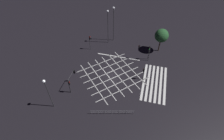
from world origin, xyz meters
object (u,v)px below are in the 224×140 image
(traffic_light_ne_cross, at_px, (90,40))
(traffic_light_se_cross, at_px, (144,49))
(traffic_light_median_south, at_px, (144,71))
(traffic_light_se_main, at_px, (149,50))
(traffic_light_nw_main, at_px, (72,77))
(street_lamp_far, at_px, (46,87))
(street_tree_near, at_px, (162,36))
(street_lamp_east, at_px, (114,16))
(traffic_light_nw_cross, at_px, (69,85))
(street_lamp_west, at_px, (108,20))

(traffic_light_ne_cross, distance_m, traffic_light_se_cross, 13.83)
(traffic_light_median_south, distance_m, traffic_light_se_main, 7.02)
(traffic_light_nw_main, relative_size, traffic_light_se_main, 0.92)
(street_lamp_far, bearing_deg, traffic_light_nw_main, -16.79)
(traffic_light_median_south, relative_size, street_tree_near, 0.52)
(traffic_light_nw_main, xyz_separation_m, street_lamp_east, (18.63, -4.02, 4.41))
(traffic_light_ne_cross, bearing_deg, traffic_light_median_south, -26.56)
(traffic_light_nw_cross, xyz_separation_m, traffic_light_se_cross, (14.02, -12.83, 0.70))
(traffic_light_nw_cross, relative_size, traffic_light_nw_main, 0.92)
(traffic_light_se_cross, bearing_deg, street_lamp_west, -25.89)
(traffic_light_median_south, xyz_separation_m, street_lamp_far, (-11.39, 15.63, 3.28))
(traffic_light_median_south, relative_size, street_lamp_west, 0.35)
(traffic_light_median_south, distance_m, street_lamp_far, 19.62)
(traffic_light_se_main, bearing_deg, traffic_light_median_south, -2.96)
(traffic_light_ne_cross, relative_size, street_lamp_east, 0.42)
(traffic_light_nw_cross, height_order, street_lamp_far, street_lamp_far)
(traffic_light_median_south, bearing_deg, street_tree_near, -103.65)
(traffic_light_nw_cross, xyz_separation_m, street_tree_near, (18.65, -16.46, 2.15))
(traffic_light_median_south, xyz_separation_m, traffic_light_se_cross, (6.58, 0.90, 0.83))
(traffic_light_median_south, bearing_deg, street_lamp_far, 36.07)
(traffic_light_ne_cross, relative_size, traffic_light_nw_cross, 1.18)
(traffic_light_median_south, relative_size, traffic_light_nw_cross, 0.95)
(traffic_light_ne_cross, height_order, traffic_light_se_main, traffic_light_ne_cross)
(street_lamp_west, relative_size, street_tree_near, 1.49)
(traffic_light_se_cross, distance_m, traffic_light_nw_main, 17.88)
(traffic_light_ne_cross, height_order, traffic_light_median_south, traffic_light_ne_cross)
(traffic_light_se_cross, distance_m, street_tree_near, 6.06)
(traffic_light_median_south, bearing_deg, traffic_light_se_main, -92.96)
(street_lamp_east, bearing_deg, traffic_light_se_cross, -125.27)
(traffic_light_ne_cross, bearing_deg, street_lamp_east, 49.30)
(traffic_light_se_main, bearing_deg, street_lamp_west, -111.60)
(traffic_light_nw_main, bearing_deg, traffic_light_ne_cross, 3.49)
(traffic_light_se_cross, bearing_deg, traffic_light_ne_cross, -3.17)
(traffic_light_se_main, relative_size, street_lamp_far, 0.54)
(street_lamp_far, height_order, street_tree_near, street_lamp_far)
(traffic_light_median_south, distance_m, street_tree_near, 11.77)
(traffic_light_ne_cross, height_order, street_lamp_east, street_lamp_east)
(traffic_light_median_south, xyz_separation_m, street_lamp_west, (11.50, 11.03, 4.59))
(traffic_light_median_south, xyz_separation_m, street_tree_near, (11.21, -2.72, 2.28))
(traffic_light_nw_main, relative_size, street_lamp_east, 0.38)
(street_lamp_east, distance_m, street_lamp_far, 25.05)
(street_lamp_east, bearing_deg, traffic_light_ne_cross, 139.30)
(traffic_light_se_main, xyz_separation_m, street_tree_near, (4.23, -2.36, 1.72))
(traffic_light_nw_main, relative_size, street_lamp_far, 0.50)
(traffic_light_nw_cross, relative_size, street_lamp_far, 0.46)
(street_tree_near, bearing_deg, street_lamp_far, 140.92)
(traffic_light_median_south, relative_size, traffic_light_se_main, 0.80)
(traffic_light_ne_cross, relative_size, traffic_light_se_main, 1.00)
(street_lamp_east, bearing_deg, traffic_light_nw_cross, 169.33)
(traffic_light_median_south, distance_m, street_lamp_west, 16.58)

